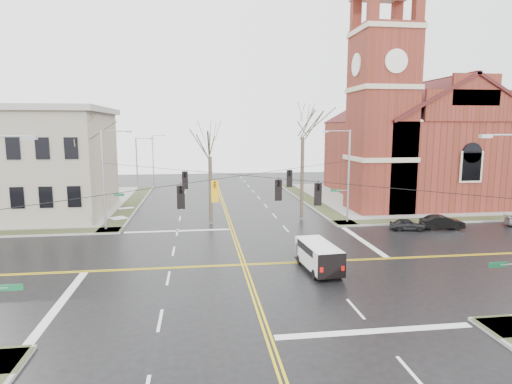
{
  "coord_description": "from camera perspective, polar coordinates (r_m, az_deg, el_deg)",
  "views": [
    {
      "loc": [
        -2.98,
        -28.25,
        9.36
      ],
      "look_at": [
        1.65,
        6.0,
        4.15
      ],
      "focal_mm": 30.0,
      "sensor_mm": 36.0,
      "label": 1
    }
  ],
  "objects": [
    {
      "name": "cargo_van",
      "position": [
        28.91,
        8.19,
        -8.18
      ],
      "size": [
        2.21,
        4.88,
        1.8
      ],
      "rotation": [
        0.0,
        0.0,
        0.08
      ],
      "color": "white",
      "rests_on": "ground"
    },
    {
      "name": "parked_car_b",
      "position": [
        43.47,
        23.58,
        -3.71
      ],
      "size": [
        4.02,
        1.71,
        1.29
      ],
      "primitive_type": "imported",
      "rotation": [
        0.0,
        0.0,
        1.48
      ],
      "color": "black",
      "rests_on": "ground"
    },
    {
      "name": "parked_car_a",
      "position": [
        41.82,
        19.52,
        -4.11
      ],
      "size": [
        3.32,
        1.88,
        1.07
      ],
      "primitive_type": "imported",
      "rotation": [
        0.0,
        0.0,
        1.36
      ],
      "color": "black",
      "rests_on": "ground"
    },
    {
      "name": "church",
      "position": [
        59.86,
        20.07,
        7.18
      ],
      "size": [
        24.28,
        27.48,
        27.5
      ],
      "color": "maroon",
      "rests_on": "ground"
    },
    {
      "name": "ground",
      "position": [
        29.91,
        -1.62,
        -9.66
      ],
      "size": [
        120.0,
        120.0,
        0.0
      ],
      "primitive_type": "plane",
      "color": "black",
      "rests_on": "ground"
    },
    {
      "name": "traffic_signals",
      "position": [
        28.01,
        -1.52,
        0.55
      ],
      "size": [
        8.21,
        8.26,
        1.3
      ],
      "color": "black",
      "rests_on": "ground"
    },
    {
      "name": "road_markings",
      "position": [
        29.9,
        -1.62,
        -9.65
      ],
      "size": [
        100.0,
        100.0,
        0.01
      ],
      "color": "gold",
      "rests_on": "ground"
    },
    {
      "name": "civic_building_a",
      "position": [
        52.0,
        -29.19,
        3.24
      ],
      "size": [
        18.0,
        14.0,
        11.0
      ],
      "primitive_type": "cube",
      "color": "gray",
      "rests_on": "ground"
    },
    {
      "name": "streetlight_north_b",
      "position": [
        76.79,
        -13.47,
        4.69
      ],
      "size": [
        2.3,
        0.2,
        8.0
      ],
      "color": "gray",
      "rests_on": "ground"
    },
    {
      "name": "tree_nw_near",
      "position": [
        41.59,
        -6.17,
        5.31
      ],
      "size": [
        4.0,
        4.0,
        9.67
      ],
      "color": "#3D3327",
      "rests_on": "ground"
    },
    {
      "name": "signal_pole_ne",
      "position": [
        42.47,
        12.03,
        2.43
      ],
      "size": [
        2.75,
        0.22,
        9.0
      ],
      "color": "gray",
      "rests_on": "ground"
    },
    {
      "name": "tree_ne",
      "position": [
        43.5,
        6.26,
        7.98
      ],
      "size": [
        4.0,
        4.0,
        12.37
      ],
      "color": "#3D3327",
      "rests_on": "ground"
    },
    {
      "name": "signal_pole_nw",
      "position": [
        40.85,
        -19.45,
        1.89
      ],
      "size": [
        2.75,
        0.22,
        9.0
      ],
      "color": "gray",
      "rests_on": "ground"
    },
    {
      "name": "streetlight_north_a",
      "position": [
        56.98,
        -15.44,
        3.35
      ],
      "size": [
        2.3,
        0.2,
        8.0
      ],
      "color": "gray",
      "rests_on": "ground"
    },
    {
      "name": "tree_nw_far",
      "position": [
        43.82,
        -22.1,
        6.08
      ],
      "size": [
        4.0,
        4.0,
        10.94
      ],
      "color": "#3D3327",
      "rests_on": "ground"
    },
    {
      "name": "span_wires",
      "position": [
        28.58,
        -1.67,
        2.23
      ],
      "size": [
        23.02,
        23.02,
        0.03
      ],
      "color": "black",
      "rests_on": "ground"
    },
    {
      "name": "sidewalks",
      "position": [
        29.88,
        -1.62,
        -9.52
      ],
      "size": [
        80.0,
        80.0,
        0.17
      ],
      "color": "gray",
      "rests_on": "ground"
    }
  ]
}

